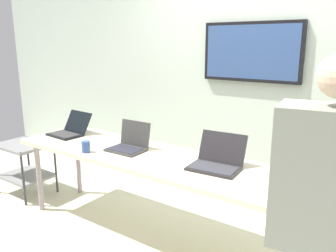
{
  "coord_description": "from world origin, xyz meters",
  "views": [
    {
      "loc": [
        1.26,
        -2.12,
        1.66
      ],
      "look_at": [
        -0.23,
        0.01,
        1.02
      ],
      "focal_mm": 36.41,
      "sensor_mm": 36.0,
      "label": 1
    }
  ],
  "objects": [
    {
      "name": "workbench",
      "position": [
        0.0,
        0.0,
        0.7
      ],
      "size": [
        3.44,
        0.7,
        0.75
      ],
      "color": "beige",
      "rests_on": "ground"
    },
    {
      "name": "person",
      "position": [
        1.04,
        -0.62,
        0.98
      ],
      "size": [
        0.49,
        0.63,
        1.62
      ],
      "color": "gray",
      "rests_on": "ground"
    },
    {
      "name": "coffee_mug",
      "position": [
        -0.9,
        -0.25,
        0.8
      ],
      "size": [
        0.07,
        0.07,
        0.1
      ],
      "color": "#365491",
      "rests_on": "workbench"
    },
    {
      "name": "back_wall",
      "position": [
        -0.0,
        1.13,
        1.31
      ],
      "size": [
        8.0,
        0.11,
        2.61
      ],
      "color": "silver",
      "rests_on": "ground"
    },
    {
      "name": "laptop_station_2",
      "position": [
        0.18,
        0.06,
        0.81
      ],
      "size": [
        0.39,
        0.36,
        0.24
      ],
      "color": "#262426",
      "rests_on": "workbench"
    },
    {
      "name": "laptop_station_0",
      "position": [
        -1.48,
        0.05,
        0.8
      ],
      "size": [
        0.36,
        0.36,
        0.22
      ],
      "color": "black",
      "rests_on": "workbench"
    },
    {
      "name": "laptop_station_3",
      "position": [
        0.98,
        0.02,
        0.81
      ],
      "size": [
        0.33,
        0.3,
        0.24
      ],
      "color": "#393938",
      "rests_on": "workbench"
    },
    {
      "name": "laptop_station_1",
      "position": [
        -0.65,
        0.02,
        0.81
      ],
      "size": [
        0.32,
        0.27,
        0.24
      ],
      "color": "#3B3A38",
      "rests_on": "workbench"
    },
    {
      "name": "storage_cart",
      "position": [
        -2.11,
        -0.09,
        0.38
      ],
      "size": [
        0.56,
        0.44,
        0.58
      ],
      "color": "gray",
      "rests_on": "ground"
    }
  ]
}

